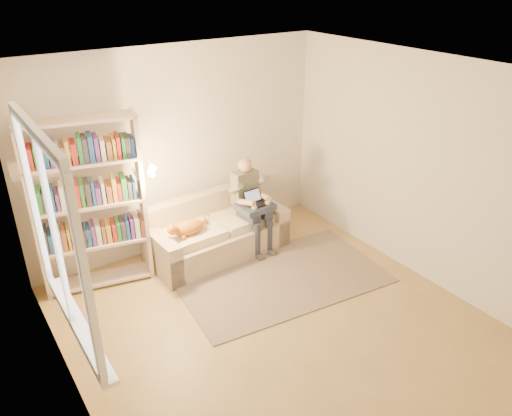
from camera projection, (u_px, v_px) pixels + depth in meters
floor at (283, 330)px, 5.17m from camera, size 4.50×4.50×0.00m
ceiling at (291, 77)px, 4.02m from camera, size 4.00×4.50×0.02m
wall_left at (65, 291)px, 3.59m from camera, size 0.02×4.50×2.60m
wall_right at (429, 173)px, 5.60m from camera, size 0.02×4.50×2.60m
wall_back at (179, 151)px, 6.27m from camera, size 4.00×0.02×2.60m
window at (64, 268)px, 3.74m from camera, size 0.12×1.52×1.69m
sofa at (216, 234)px, 6.44m from camera, size 1.81×0.88×0.75m
person at (250, 199)px, 6.40m from camera, size 0.35×0.54×1.22m
cat at (190, 226)px, 6.00m from camera, size 0.60×0.23×0.22m
blanket at (250, 208)px, 6.31m from camera, size 0.45×0.37×0.07m
laptop at (249, 202)px, 6.28m from camera, size 0.25×0.24×0.20m
bookshelf at (89, 197)px, 5.45m from camera, size 1.33×0.63×2.02m
rug at (282, 278)px, 6.02m from camera, size 2.56×1.68×0.01m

